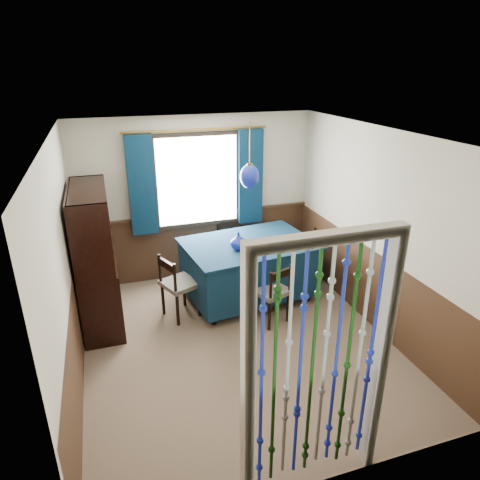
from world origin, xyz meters
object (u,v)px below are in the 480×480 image
object	(u,v)px
dining_table	(249,266)
vase_table	(238,242)
sideboard	(98,277)
bowl_shelf	(97,237)
vase_sideboard	(99,240)
chair_near	(273,292)
chair_right	(308,255)
pendant_lamp	(250,176)
chair_left	(178,285)
chair_far	(232,247)

from	to	relation	value
dining_table	vase_table	bearing A→B (deg)	-148.35
dining_table	sideboard	size ratio (longest dim) A/B	1.07
vase_table	bowl_shelf	xyz separation A→B (m)	(-1.77, 0.02, 0.29)
vase_sideboard	chair_near	bearing A→B (deg)	-28.61
chair_right	pendant_lamp	size ratio (longest dim) A/B	0.96
chair_near	chair_left	xyz separation A→B (m)	(-1.13, 0.51, 0.03)
chair_right	sideboard	bearing A→B (deg)	102.61
chair_near	chair_right	world-z (taller)	same
chair_left	sideboard	size ratio (longest dim) A/B	0.50
vase_sideboard	bowl_shelf	bearing A→B (deg)	-90.00
chair_right	sideboard	world-z (taller)	sideboard
chair_right	pendant_lamp	xyz separation A→B (m)	(-1.02, -0.17, 1.36)
sideboard	chair_right	bearing A→B (deg)	1.85
sideboard	vase_sideboard	distance (m)	0.52
bowl_shelf	vase_table	bearing A→B (deg)	-0.77
chair_near	chair_right	bearing A→B (deg)	22.48
dining_table	vase_table	world-z (taller)	vase_table
chair_far	chair_left	distance (m)	1.40
chair_far	bowl_shelf	size ratio (longest dim) A/B	4.35
vase_sideboard	dining_table	bearing A→B (deg)	-11.75
chair_right	vase_sideboard	distance (m)	3.06
pendant_lamp	bowl_shelf	world-z (taller)	pendant_lamp
dining_table	chair_near	world-z (taller)	dining_table
dining_table	pendant_lamp	distance (m)	1.31
chair_near	pendant_lamp	xyz separation A→B (m)	(-0.08, 0.71, 1.36)
dining_table	vase_sideboard	bearing A→B (deg)	161.11
pendant_lamp	bowl_shelf	xyz separation A→B (m)	(-1.98, -0.14, -0.55)
chair_left	chair_right	bearing A→B (deg)	77.51
chair_right	bowl_shelf	bearing A→B (deg)	106.42
dining_table	chair_right	xyz separation A→B (m)	(1.02, 0.17, -0.05)
sideboard	chair_near	bearing A→B (deg)	-20.23
chair_left	vase_sideboard	size ratio (longest dim) A/B	4.63
chair_left	chair_near	bearing A→B (deg)	43.03
chair_near	vase_table	world-z (taller)	vase_table
chair_left	bowl_shelf	distance (m)	1.21
sideboard	bowl_shelf	world-z (taller)	sideboard
vase_table	vase_sideboard	size ratio (longest dim) A/B	1.11
chair_left	sideboard	distance (m)	1.03
vase_table	bowl_shelf	distance (m)	1.79
pendant_lamp	sideboard	bearing A→B (deg)	178.47
sideboard	chair_far	bearing A→B (deg)	18.90
chair_near	chair_left	bearing A→B (deg)	134.97
chair_right	vase_sideboard	bearing A→B (deg)	95.85
chair_left	vase_sideboard	distance (m)	1.22
chair_near	chair_left	distance (m)	1.25
chair_far	vase_sideboard	distance (m)	2.05
chair_left	pendant_lamp	distance (m)	1.71
dining_table	chair_left	size ratio (longest dim) A/B	2.15
bowl_shelf	dining_table	bearing A→B (deg)	4.16
pendant_lamp	vase_table	size ratio (longest dim) A/B	4.04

